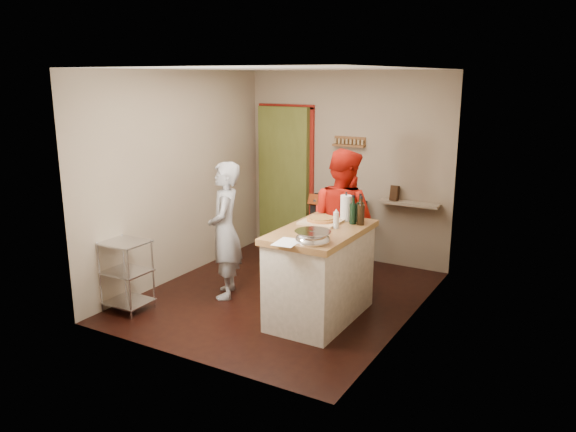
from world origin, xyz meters
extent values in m
plane|color=black|center=(0.00, 0.00, 0.00)|extent=(3.50, 3.50, 0.00)
cube|color=gray|center=(0.00, 1.75, 1.30)|extent=(3.00, 0.04, 2.60)
cube|color=#565B23|center=(-0.95, 1.80, 1.05)|extent=(0.80, 0.40, 2.10)
cube|color=maroon|center=(-1.37, 1.73, 1.05)|extent=(0.06, 0.06, 2.10)
cube|color=maroon|center=(-0.53, 1.73, 1.05)|extent=(0.06, 0.06, 2.10)
cube|color=maroon|center=(-0.95, 1.73, 2.10)|extent=(0.90, 0.06, 0.06)
cube|color=brown|center=(0.05, 1.70, 1.60)|extent=(0.46, 0.09, 0.03)
cube|color=brown|center=(0.05, 1.74, 1.66)|extent=(0.46, 0.02, 0.12)
cube|color=olive|center=(0.05, 1.70, 1.66)|extent=(0.42, 0.04, 0.07)
cube|color=gray|center=(0.95, 1.65, 0.90)|extent=(0.80, 0.18, 0.04)
cube|color=black|center=(0.75, 1.65, 1.02)|extent=(0.10, 0.14, 0.22)
cube|color=gray|center=(-1.50, 0.00, 1.30)|extent=(0.04, 3.50, 2.60)
cube|color=gray|center=(1.50, 0.00, 1.30)|extent=(0.04, 3.50, 2.60)
cube|color=white|center=(0.00, 0.00, 2.61)|extent=(3.00, 3.50, 0.02)
cube|color=black|center=(0.05, 1.43, 0.40)|extent=(0.60, 0.55, 0.80)
cube|color=black|center=(0.05, 1.43, 0.83)|extent=(0.60, 0.55, 0.06)
cube|color=maroon|center=(0.05, 1.15, 0.92)|extent=(0.60, 0.15, 0.17)
cylinder|color=black|center=(-0.10, 1.56, 0.91)|extent=(0.26, 0.26, 0.05)
cylinder|color=silver|center=(-1.50, -1.38, 0.40)|extent=(0.02, 0.02, 0.80)
cylinder|color=silver|center=(-1.06, -1.38, 0.40)|extent=(0.02, 0.02, 0.80)
cylinder|color=silver|center=(-1.50, -1.02, 0.40)|extent=(0.02, 0.02, 0.80)
cylinder|color=silver|center=(-1.06, -1.02, 0.40)|extent=(0.02, 0.02, 0.80)
cube|color=silver|center=(-1.28, -1.20, 0.10)|extent=(0.48, 0.40, 0.02)
cube|color=silver|center=(-1.28, -1.20, 0.45)|extent=(0.48, 0.40, 0.02)
cube|color=silver|center=(-1.28, -1.20, 0.78)|extent=(0.48, 0.40, 0.02)
cube|color=beige|center=(0.65, -0.33, 0.46)|extent=(0.71, 1.25, 0.92)
cube|color=olive|center=(0.65, -0.33, 0.96)|extent=(0.77, 1.31, 0.06)
cube|color=#E2BE8A|center=(0.55, -0.10, 1.00)|extent=(0.40, 0.40, 0.03)
cylinder|color=#BD763B|center=(0.55, -0.10, 1.02)|extent=(0.32, 0.32, 0.02)
ellipsoid|color=silver|center=(0.80, -0.79, 1.04)|extent=(0.35, 0.35, 0.11)
cylinder|color=white|center=(0.73, 0.12, 1.13)|extent=(0.12, 0.12, 0.28)
cylinder|color=silver|center=(0.78, -0.22, 1.07)|extent=(0.06, 0.06, 0.17)
cube|color=white|center=(0.59, -0.92, 0.99)|extent=(0.24, 0.32, 0.00)
cylinder|color=black|center=(0.89, 0.13, 1.14)|extent=(0.08, 0.08, 0.31)
cylinder|color=black|center=(0.94, 0.03, 1.14)|extent=(0.08, 0.08, 0.31)
cylinder|color=black|center=(0.85, 0.03, 1.14)|extent=(0.08, 0.08, 0.31)
imported|color=silver|center=(-0.59, -0.31, 0.79)|extent=(0.62, 0.69, 1.59)
imported|color=red|center=(0.52, 0.50, 0.86)|extent=(0.97, 0.84, 1.72)
camera|label=1|loc=(3.15, -5.34, 2.53)|focal=35.00mm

